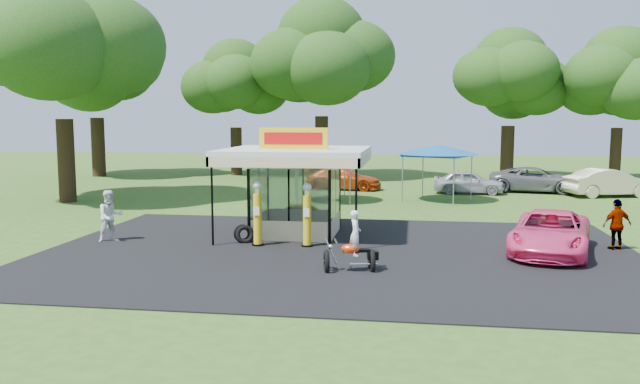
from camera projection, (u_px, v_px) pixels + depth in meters
The scene contains 23 objects.
ground at pixel (331, 267), 19.10m from camera, with size 120.00×120.00×0.00m, color #30561B.
asphalt_apron at pixel (338, 252), 21.06m from camera, with size 20.00×14.00×0.04m, color black.
gas_station_kiosk at pixel (296, 190), 24.09m from camera, with size 5.40×5.40×4.18m.
gas_pump_left at pixel (258, 215), 22.03m from camera, with size 0.44×0.44×2.34m.
gas_pump_right at pixel (307, 217), 21.88m from camera, with size 0.43×0.43×2.29m.
motorcycle at pixel (353, 247), 18.40m from camera, with size 1.68×1.06×1.92m.
spare_tires at pixel (244, 234), 22.66m from camera, with size 0.88×0.73×0.70m.
kiosk_car at pixel (306, 214), 26.41m from camera, with size 1.13×2.82×0.96m, color gold.
pink_sedan at pixel (550, 233), 20.85m from camera, with size 2.39×5.19×1.44m, color #FF4587.
spectator_west at pixel (110, 216), 22.85m from camera, with size 0.93×0.73×1.92m, color white.
spectator_east_b at pixel (617, 225), 21.38m from camera, with size 1.05×0.44×1.79m, color gray.
bg_car_b at pixel (343, 179), 39.76m from camera, with size 1.97×4.84×1.41m, color #BC3E0E.
bg_car_c at pixel (469, 182), 37.51m from camera, with size 1.68×4.17×1.42m, color #ADADB1.
bg_car_d at pixel (536, 180), 38.33m from camera, with size 2.55×5.52×1.53m, color slate.
bg_car_e at pixel (609, 183), 36.07m from camera, with size 1.73×4.96×1.63m, color beige.
tent_west at pixel (322, 152), 33.75m from camera, with size 4.27×4.27×2.98m.
tent_east at pixel (438, 150), 33.97m from camera, with size 4.44×4.44×3.10m.
oak_far_a at pixel (95, 71), 47.98m from camera, with size 10.80×10.80×12.80m.
oak_far_b at pixel (235, 91), 49.30m from camera, with size 8.80×8.80×10.50m.
oak_far_c at pixel (322, 66), 46.83m from camera, with size 11.24×11.24×13.25m.
oak_far_d at pixel (510, 85), 46.69m from camera, with size 9.24×9.24×10.99m.
oak_far_e at pixel (619, 85), 43.97m from camera, with size 8.98×8.98×10.70m.
oak_near at pixel (61, 46), 32.99m from camera, with size 11.53×11.53×13.28m.
Camera 1 is at (2.44, -18.54, 4.54)m, focal length 35.00 mm.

